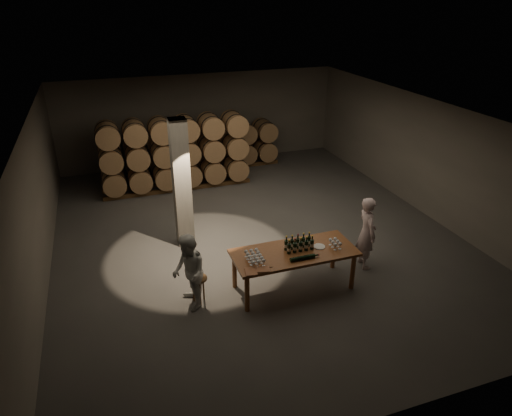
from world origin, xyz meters
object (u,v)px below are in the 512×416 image
object	(u,v)px
notebook_near	(263,270)
person_man	(367,233)
stool	(198,282)
bottle_cluster	(299,245)
person_woman	(189,273)
tasting_table	(294,256)
plate	(319,246)

from	to	relation	value
notebook_near	person_man	size ratio (longest dim) A/B	0.15
stool	bottle_cluster	bearing A→B (deg)	-3.19
bottle_cluster	person_woman	bearing A→B (deg)	178.71
person_woman	tasting_table	bearing A→B (deg)	85.27
stool	person_man	xyz separation A→B (m)	(3.92, 0.12, 0.37)
tasting_table	person_man	bearing A→B (deg)	8.35
bottle_cluster	notebook_near	xyz separation A→B (m)	(-0.98, -0.49, -0.10)
bottle_cluster	person_man	bearing A→B (deg)	7.70
tasting_table	person_man	size ratio (longest dim) A/B	1.51
person_man	person_woman	xyz separation A→B (m)	(-4.11, -0.19, -0.06)
plate	notebook_near	world-z (taller)	notebook_near
notebook_near	stool	world-z (taller)	notebook_near
tasting_table	stool	world-z (taller)	tasting_table
bottle_cluster	stool	xyz separation A→B (m)	(-2.14, 0.12, -0.53)
stool	notebook_near	bearing A→B (deg)	-27.56
bottle_cluster	plate	world-z (taller)	bottle_cluster
plate	person_man	distance (m)	1.35
tasting_table	person_woman	bearing A→B (deg)	177.65
person_man	person_woman	distance (m)	4.11
tasting_table	bottle_cluster	size ratio (longest dim) A/B	4.31
notebook_near	stool	distance (m)	1.38
person_woman	person_man	bearing A→B (deg)	90.24
tasting_table	person_woman	xyz separation A→B (m)	(-2.21, 0.09, 0.01)
notebook_near	person_man	xyz separation A→B (m)	(2.76, 0.73, -0.05)
tasting_table	plate	size ratio (longest dim) A/B	10.33
plate	stool	xyz separation A→B (m)	(-2.59, 0.16, -0.42)
notebook_near	stool	xyz separation A→B (m)	(-1.16, 0.61, -0.42)
tasting_table	stool	xyz separation A→B (m)	(-2.02, 0.16, -0.31)
plate	person_woman	size ratio (longest dim) A/B	0.16
plate	person_man	xyz separation A→B (m)	(1.32, 0.28, -0.05)
tasting_table	notebook_near	bearing A→B (deg)	-152.27
bottle_cluster	notebook_near	world-z (taller)	bottle_cluster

